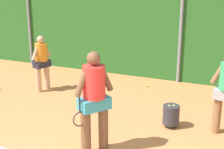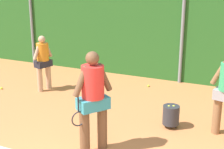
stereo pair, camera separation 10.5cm
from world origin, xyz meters
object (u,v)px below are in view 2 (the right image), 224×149
Objects in this scene: tennis_ball_0 at (2,88)px; tennis_ball_1 at (148,86)px; player_backcourt_far at (43,60)px; ball_hopper at (171,115)px; player_foreground_near at (93,97)px.

tennis_ball_1 is (3.86, 2.07, 0.00)m from tennis_ball_0.
player_backcourt_far is at bearing 23.12° from tennis_ball_0.
ball_hopper is at bearing -61.05° from tennis_ball_1.
tennis_ball_1 is at bearing 28.20° from tennis_ball_0.
tennis_ball_0 is at bearing -151.80° from tennis_ball_1.
player_backcourt_far reaches higher than tennis_ball_0.
player_backcourt_far is 4.16m from ball_hopper.
player_foreground_near is at bearing -123.35° from ball_hopper.
ball_hopper is at bearing 92.22° from player_backcourt_far.
tennis_ball_1 is at bearing 118.95° from ball_hopper.
ball_hopper is at bearing 179.50° from player_foreground_near.
tennis_ball_0 is (-5.21, 0.37, -0.26)m from ball_hopper.
tennis_ball_1 is (2.67, 1.56, -0.87)m from player_backcourt_far.
tennis_ball_0 is 4.38m from tennis_ball_1.
player_foreground_near is at bearing 64.83° from player_backcourt_far.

